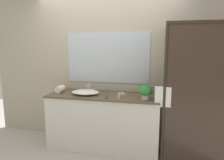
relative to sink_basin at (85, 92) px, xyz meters
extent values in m
plane|color=#B7B2A8|center=(0.29, 0.03, -0.94)|extent=(8.00, 8.00, 0.00)
cube|color=#B2A893|center=(0.29, 0.37, 0.36)|extent=(4.40, 0.05, 2.60)
cube|color=#B2A893|center=(0.29, 0.34, 0.02)|extent=(1.80, 0.01, 0.11)
cube|color=silver|center=(0.29, 0.34, 0.54)|extent=(1.43, 0.01, 0.86)
cube|color=silver|center=(0.29, 0.04, -0.50)|extent=(1.80, 0.56, 0.87)
cube|color=brown|center=(0.29, 0.03, -0.05)|extent=(1.80, 0.58, 0.03)
cylinder|color=#2D2319|center=(1.24, -0.24, 0.06)|extent=(0.04, 0.04, 2.00)
cube|color=#2D2319|center=(1.74, -0.24, 1.04)|extent=(1.00, 0.04, 0.04)
cube|color=#382B21|center=(1.74, -0.24, 0.06)|extent=(0.96, 0.01, 1.96)
cube|color=#382B21|center=(1.24, 0.04, 0.06)|extent=(0.01, 0.57, 1.96)
cylinder|color=#2D2319|center=(1.22, -0.23, 0.17)|extent=(0.32, 0.02, 0.02)
cube|color=white|center=(1.22, -0.23, 0.05)|extent=(0.22, 0.04, 0.28)
ellipsoid|color=white|center=(0.00, 0.00, 0.00)|extent=(0.46, 0.33, 0.08)
cube|color=silver|center=(0.00, 0.20, -0.03)|extent=(0.17, 0.04, 0.02)
cylinder|color=silver|center=(0.00, 0.20, 0.03)|extent=(0.02, 0.02, 0.11)
cylinder|color=silver|center=(0.00, 0.14, 0.09)|extent=(0.02, 0.13, 0.02)
cylinder|color=silver|center=(-0.06, 0.20, 0.00)|extent=(0.02, 0.02, 0.04)
cylinder|color=silver|center=(0.06, 0.20, 0.00)|extent=(0.02, 0.02, 0.04)
cylinder|color=beige|center=(0.97, -0.09, 0.00)|extent=(0.12, 0.12, 0.07)
ellipsoid|color=#2F7B37|center=(0.97, -0.09, 0.10)|extent=(0.21, 0.21, 0.16)
cube|color=silver|center=(0.58, 0.13, -0.03)|extent=(0.10, 0.07, 0.01)
ellipsoid|color=silver|center=(0.58, 0.13, -0.01)|extent=(0.07, 0.04, 0.02)
cylinder|color=white|center=(0.58, -0.13, 0.01)|extent=(0.03, 0.03, 0.09)
cylinder|color=#B7B2A8|center=(0.58, -0.13, 0.05)|extent=(0.02, 0.02, 0.01)
cylinder|color=#4C7056|center=(0.40, -0.17, 0.00)|extent=(0.03, 0.03, 0.08)
cylinder|color=#2D6638|center=(0.40, -0.17, 0.05)|extent=(0.03, 0.03, 0.01)
cylinder|color=white|center=(-0.47, 0.04, 0.02)|extent=(0.12, 0.19, 0.11)
camera|label=1|loc=(1.13, -3.02, 0.74)|focal=32.26mm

